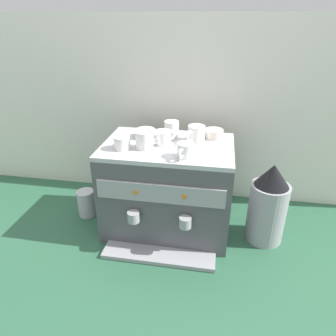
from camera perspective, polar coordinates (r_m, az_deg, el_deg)
ground_plane at (r=1.70m, az=0.00°, el=-10.42°), size 4.00×4.00×0.00m
tiled_backsplash_wall at (r=1.80m, az=2.07°, el=10.38°), size 2.80×0.03×1.04m
espresso_machine at (r=1.57m, az=-0.03°, el=-3.68°), size 0.63×0.53×0.47m
ceramic_cup_0 at (r=1.32m, az=3.19°, el=3.29°), size 0.07×0.11×0.06m
ceramic_cup_1 at (r=1.56m, az=0.73°, el=7.36°), size 0.07×0.12×0.08m
ceramic_cup_2 at (r=1.41m, az=-4.32°, el=5.29°), size 0.11×0.09×0.08m
ceramic_cup_3 at (r=1.50m, az=5.23°, el=6.40°), size 0.09×0.12×0.08m
ceramic_cup_4 at (r=1.46m, az=-0.79°, el=5.80°), size 0.09×0.10×0.07m
ceramic_cup_5 at (r=1.42m, az=-8.55°, el=4.74°), size 0.07×0.11×0.06m
ceramic_bowl_0 at (r=1.56m, az=-4.24°, el=6.48°), size 0.10×0.10×0.04m
ceramic_bowl_1 at (r=1.56m, az=8.55°, el=6.35°), size 0.10×0.10×0.04m
coffee_grinder at (r=1.57m, az=18.19°, el=-6.61°), size 0.18×0.18×0.42m
milk_pitcher at (r=1.80m, az=-15.03°, el=-6.35°), size 0.10×0.10×0.15m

